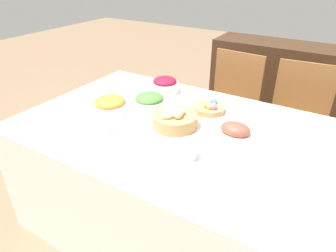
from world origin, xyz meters
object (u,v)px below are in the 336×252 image
Objects in this scene: chair_far_right at (296,121)px; knife at (156,173)px; chair_far_center at (229,105)px; fork at (103,152)px; bread_basket at (174,119)px; carrot_bowl at (110,106)px; ham_platter at (235,130)px; butter_dish at (104,128)px; sideboard at (280,87)px; drinking_cup at (189,151)px; dinner_plate at (128,161)px; spoon at (162,175)px; egg_basket at (209,107)px; green_salad_bowl at (149,102)px; beet_salad_bowl at (165,85)px.

knife is at bearing -109.75° from chair_far_right.
chair_far_right is 4.67× the size of knife.
fork is at bearing -90.94° from chair_far_center.
knife is at bearing -70.39° from bread_basket.
carrot_bowl is (-0.41, -0.06, 0.00)m from bread_basket.
ham_platter reaches higher than butter_dish.
fork is (-0.15, -1.34, 0.25)m from chair_far_center.
sideboard is 16.16× the size of drinking_cup.
spoon is (0.19, 0.00, -0.00)m from dinner_plate.
carrot_bowl is (-0.64, -1.82, 0.37)m from sideboard.
fork is 1.00× the size of knife.
drinking_cup is at bearing -75.60° from egg_basket.
butter_dish is (-0.06, -0.36, -0.03)m from green_salad_bowl.
butter_dish is at bearing -151.62° from ham_platter.
chair_far_center is 0.97m from bread_basket.
carrot_bowl reaches higher than dinner_plate.
beet_salad_bowl is at bearing 102.71° from green_salad_bowl.
sideboard reaches higher than drinking_cup.
egg_basket is 0.69m from knife.
beet_salad_bowl is 0.82m from fork.
sideboard is at bearing 73.91° from green_salad_bowl.
chair_far_center reaches higher than butter_dish.
knife is (0.31, 0.00, 0.00)m from fork.
chair_far_center is 4.26× the size of carrot_bowl.
drinking_cup is (-0.11, -0.33, 0.02)m from ham_platter.
knife is (0.56, -0.35, -0.05)m from carrot_bowl.
beet_salad_bowl is (-0.06, 0.28, 0.00)m from green_salad_bowl.
drinking_cup is (0.63, -0.17, -0.01)m from carrot_bowl.
drinking_cup is 0.52m from butter_dish.
ham_platter is 1.20× the size of green_salad_bowl.
drinking_cup is at bearing -15.25° from carrot_bowl.
butter_dish is (-0.45, 0.17, 0.01)m from knife.
dinner_plate is (0.40, -0.35, -0.05)m from carrot_bowl.
egg_basket is 1.65× the size of butter_dish.
egg_basket is 0.69m from dinner_plate.
beet_salad_bowl is (-0.30, -0.53, 0.30)m from chair_far_center.
bread_basket is at bearing -106.75° from egg_basket.
sideboard is 1.75m from green_salad_bowl.
egg_basket is at bearing 73.43° from fork.
chair_far_right is at bearing 77.52° from knife.
bread_basket reaches higher than butter_dish.
fork is (0.08, -0.52, -0.05)m from green_salad_bowl.
butter_dish is at bearing -98.96° from green_salad_bowl.
green_salad_bowl is 0.53m from fork.
carrot_bowl is (-0.50, -0.34, 0.02)m from egg_basket.
beet_salad_bowl is (-0.54, -1.36, 0.37)m from sideboard.
chair_far_right reaches higher than drinking_cup.
egg_basket is 0.93× the size of carrot_bowl.
green_salad_bowl is at bearing -100.55° from chair_far_center.
carrot_bowl reaches higher than drinking_cup.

